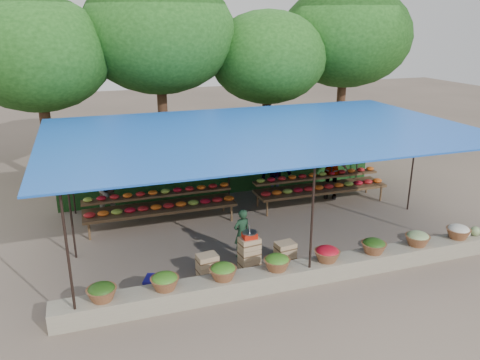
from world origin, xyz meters
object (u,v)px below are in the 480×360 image
object	(u,v)px
blue_crate_back	(158,285)
blue_crate_front	(63,310)
weighing_scale	(250,235)
crate_counter	(248,256)
vendor_seated	(242,233)

from	to	relation	value
blue_crate_back	blue_crate_front	bearing A→B (deg)	-149.24
weighing_scale	blue_crate_back	distance (m)	2.29
blue_crate_front	weighing_scale	bearing A→B (deg)	8.33
weighing_scale	blue_crate_front	size ratio (longest dim) A/B	0.81
crate_counter	blue_crate_back	xyz separation A→B (m)	(-2.13, -0.34, -0.14)
vendor_seated	blue_crate_front	bearing A→B (deg)	2.47
vendor_seated	weighing_scale	bearing A→B (deg)	73.80
vendor_seated	blue_crate_front	world-z (taller)	vendor_seated
vendor_seated	blue_crate_back	xyz separation A→B (m)	(-2.19, -0.95, -0.44)
vendor_seated	blue_crate_back	distance (m)	2.43
crate_counter	weighing_scale	size ratio (longest dim) A/B	6.82
crate_counter	blue_crate_front	size ratio (longest dim) A/B	5.54
weighing_scale	vendor_seated	distance (m)	0.66
weighing_scale	blue_crate_front	bearing A→B (deg)	-171.92
weighing_scale	blue_crate_back	bearing A→B (deg)	-171.11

